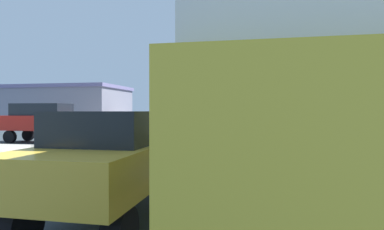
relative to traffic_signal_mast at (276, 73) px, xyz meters
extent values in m
cube|color=#2B3338|center=(-5.85, -7.31, -5.08)|extent=(14.00, 90.00, 0.05)
cube|color=#2B3338|center=(-5.85, -7.31, -5.08)|extent=(90.00, 12.00, 0.05)
cube|color=#A09B91|center=(7.15, 4.69, -4.98)|extent=(12.00, 12.00, 0.14)
cube|color=#A2988F|center=(-18.85, 4.69, -4.98)|extent=(12.00, 12.00, 0.14)
cube|color=white|center=(-12.60, -14.61, -5.05)|extent=(0.50, 2.00, 0.01)
cube|color=white|center=(-11.60, -14.61, -5.05)|extent=(0.50, 2.00, 0.01)
cube|color=white|center=(-10.60, -14.61, -5.05)|extent=(0.50, 2.00, 0.01)
cube|color=white|center=(-9.60, -14.61, -5.05)|extent=(0.50, 2.00, 0.01)
cube|color=white|center=(-8.60, -14.61, -5.05)|extent=(0.50, 2.00, 0.01)
cube|color=white|center=(-7.60, -14.61, -5.05)|extent=(0.50, 2.00, 0.01)
cube|color=white|center=(-6.60, -14.61, -5.05)|extent=(0.50, 2.00, 0.01)
cube|color=white|center=(-5.60, -14.61, -5.05)|extent=(0.50, 2.00, 0.01)
cube|color=white|center=(-4.60, -14.61, -5.05)|extent=(0.50, 2.00, 0.01)
cube|color=white|center=(-3.60, -14.61, -5.05)|extent=(0.50, 2.00, 0.01)
cube|color=white|center=(-2.60, -14.61, -5.05)|extent=(0.50, 2.00, 0.01)
cube|color=white|center=(-1.60, -14.61, -5.05)|extent=(0.50, 2.00, 0.01)
cube|color=white|center=(-0.60, -14.61, -5.05)|extent=(0.50, 2.00, 0.01)
cube|color=white|center=(0.40, -14.61, -5.05)|extent=(0.50, 2.00, 0.01)
cube|color=white|center=(-12.60, -0.01, -5.05)|extent=(0.50, 2.00, 0.01)
cube|color=white|center=(-11.60, -0.01, -5.05)|extent=(0.50, 2.00, 0.01)
cube|color=white|center=(-10.60, -0.01, -5.05)|extent=(0.50, 2.00, 0.01)
cube|color=white|center=(-9.60, -0.01, -5.05)|extent=(0.50, 2.00, 0.01)
cube|color=white|center=(-8.60, -0.01, -5.05)|extent=(0.50, 2.00, 0.01)
cube|color=white|center=(-7.60, -0.01, -5.05)|extent=(0.50, 2.00, 0.01)
cube|color=white|center=(-6.60, -0.01, -5.05)|extent=(0.50, 2.00, 0.01)
cube|color=white|center=(-5.60, -0.01, -5.05)|extent=(0.50, 2.00, 0.01)
cube|color=white|center=(-4.60, -0.01, -5.05)|extent=(0.50, 2.00, 0.01)
cube|color=white|center=(-3.60, -0.01, -5.05)|extent=(0.50, 2.00, 0.01)
cube|color=white|center=(-2.60, -0.01, -5.05)|extent=(0.50, 2.00, 0.01)
cube|color=white|center=(-1.60, -0.01, -5.05)|extent=(0.50, 2.00, 0.01)
cube|color=white|center=(-0.60, -0.01, -5.05)|extent=(0.50, 2.00, 0.01)
cube|color=white|center=(0.40, -0.01, -5.05)|extent=(0.50, 2.00, 0.01)
cylinder|color=gray|center=(2.33, 0.02, -1.62)|extent=(0.20, 0.20, 6.87)
cylinder|color=gray|center=(-0.72, 0.02, 1.41)|extent=(6.11, 0.14, 0.14)
cube|color=yellow|center=(-0.42, 0.02, 0.86)|extent=(0.32, 0.40, 1.00)
sphere|color=red|center=(-0.42, -0.22, 1.17)|extent=(0.22, 0.22, 0.22)
sphere|color=black|center=(-0.42, -0.22, 0.86)|extent=(0.22, 0.22, 0.22)
sphere|color=black|center=(-0.42, -0.22, 0.55)|extent=(0.22, 0.22, 0.22)
cube|color=yellow|center=(-3.04, 0.02, 0.86)|extent=(0.32, 0.40, 1.00)
sphere|color=red|center=(-3.04, -0.22, 1.17)|extent=(0.22, 0.22, 0.22)
sphere|color=black|center=(-3.04, -0.22, 0.86)|extent=(0.22, 0.22, 0.22)
sphere|color=black|center=(-3.04, -0.22, 0.55)|extent=(0.22, 0.22, 0.22)
cylinder|color=gray|center=(2.44, 10.48, -1.10)|extent=(0.16, 0.16, 7.91)
cylinder|color=gray|center=(1.74, 10.48, 2.76)|extent=(1.40, 0.10, 0.10)
ellipsoid|color=silver|center=(1.04, 10.48, 2.71)|extent=(0.60, 0.32, 0.20)
cube|color=slate|center=(-24.12, 7.68, -2.80)|extent=(13.06, 8.48, 4.50)
cube|color=slate|center=(-24.12, 7.68, -0.35)|extent=(13.36, 8.78, 0.40)
cube|color=black|center=(-16.09, 4.44, -4.15)|extent=(0.24, 2.20, 1.80)
cylinder|color=black|center=(-4.57, -21.52, -4.71)|extent=(0.26, 0.68, 0.68)
cylinder|color=black|center=(-3.13, -21.52, -4.71)|extent=(0.26, 0.68, 0.68)
cylinder|color=black|center=(-4.57, -24.45, -4.71)|extent=(0.26, 0.68, 0.68)
cube|color=gold|center=(-3.85, -22.99, -4.04)|extent=(1.80, 4.30, 0.66)
cube|color=black|center=(-3.85, -22.99, -3.44)|extent=(1.55, 2.24, 0.54)
cylinder|color=black|center=(-1.81, -20.40, -4.65)|extent=(0.26, 0.80, 0.80)
cylinder|color=black|center=(0.11, -20.40, -4.65)|extent=(0.26, 0.80, 0.80)
cube|color=gold|center=(-0.85, -22.85, -3.51)|extent=(2.40, 7.20, 1.49)
cube|color=gold|center=(-0.85, -20.69, -2.03)|extent=(2.11, 2.02, 1.49)
cylinder|color=black|center=(-7.05, 9.23, -4.68)|extent=(0.26, 0.74, 0.74)
cylinder|color=black|center=(-8.65, 9.23, -4.68)|extent=(0.26, 0.74, 0.74)
cylinder|color=black|center=(-7.05, 12.70, -4.68)|extent=(0.26, 0.74, 0.74)
cylinder|color=black|center=(-8.65, 12.70, -4.68)|extent=(0.26, 0.74, 0.74)
cube|color=#AFB7C3|center=(-7.85, 10.97, -3.88)|extent=(2.00, 5.10, 0.86)
cube|color=black|center=(-7.85, 10.07, -3.08)|extent=(1.76, 1.78, 0.75)
cylinder|color=black|center=(-15.81, -11.59, -4.68)|extent=(0.74, 0.26, 0.74)
cylinder|color=black|center=(-15.81, -10.02, -4.68)|extent=(0.74, 0.26, 0.74)
cylinder|color=black|center=(-12.68, -11.59, -4.68)|extent=(0.74, 0.26, 0.74)
cylinder|color=black|center=(-12.68, -10.02, -4.68)|extent=(0.74, 0.26, 0.74)
cube|color=maroon|center=(-14.25, -10.81, -3.87)|extent=(4.60, 1.96, 0.88)
cube|color=black|center=(-14.25, -10.81, -3.07)|extent=(3.22, 1.69, 0.72)
camera|label=1|loc=(-1.41, -28.30, -3.17)|focal=30.58mm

